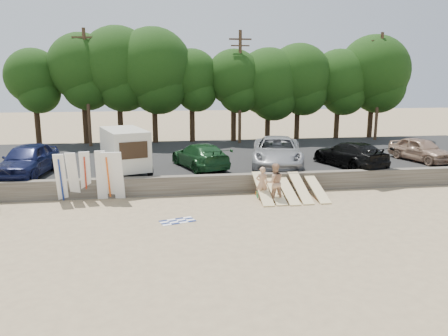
{
  "coord_description": "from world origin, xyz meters",
  "views": [
    {
      "loc": [
        -4.5,
        -19.4,
        6.15
      ],
      "look_at": [
        -1.21,
        3.0,
        1.36
      ],
      "focal_mm": 35.0,
      "sensor_mm": 36.0,
      "label": 1
    }
  ],
  "objects_px": {
    "car_2": "(277,152)",
    "beachgoer_b": "(274,183)",
    "car_1": "(200,156)",
    "car_4": "(421,149)",
    "car_3": "(350,154)",
    "cooler": "(261,194)",
    "car_0": "(28,160)",
    "box_trailer": "(125,149)",
    "beachgoer_a": "(262,183)"
  },
  "relations": [
    {
      "from": "car_1",
      "to": "beachgoer_a",
      "type": "relative_size",
      "value": 3.02
    },
    {
      "from": "box_trailer",
      "to": "car_4",
      "type": "bearing_deg",
      "value": -14.49
    },
    {
      "from": "box_trailer",
      "to": "car_4",
      "type": "xyz_separation_m",
      "value": [
        18.75,
        1.02,
        -0.66
      ]
    },
    {
      "from": "car_0",
      "to": "beachgoer_b",
      "type": "height_order",
      "value": "car_0"
    },
    {
      "from": "car_0",
      "to": "car_4",
      "type": "distance_m",
      "value": 24.05
    },
    {
      "from": "car_0",
      "to": "cooler",
      "type": "distance_m",
      "value": 12.96
    },
    {
      "from": "car_2",
      "to": "car_3",
      "type": "bearing_deg",
      "value": 3.16
    },
    {
      "from": "car_3",
      "to": "beachgoer_b",
      "type": "bearing_deg",
      "value": 19.44
    },
    {
      "from": "car_1",
      "to": "beachgoer_b",
      "type": "xyz_separation_m",
      "value": [
        3.21,
        -5.33,
        -0.47
      ]
    },
    {
      "from": "car_0",
      "to": "car_2",
      "type": "height_order",
      "value": "car_0"
    },
    {
      "from": "car_4",
      "to": "beachgoer_b",
      "type": "bearing_deg",
      "value": -168.44
    },
    {
      "from": "beachgoer_a",
      "to": "beachgoer_b",
      "type": "bearing_deg",
      "value": 144.07
    },
    {
      "from": "car_2",
      "to": "cooler",
      "type": "distance_m",
      "value": 5.1
    },
    {
      "from": "car_4",
      "to": "beachgoer_b",
      "type": "xyz_separation_m",
      "value": [
        -11.21,
        -5.44,
        -0.49
      ]
    },
    {
      "from": "car_3",
      "to": "car_1",
      "type": "bearing_deg",
      "value": -23.17
    },
    {
      "from": "car_1",
      "to": "cooler",
      "type": "xyz_separation_m",
      "value": [
        2.71,
        -4.53,
        -1.28
      ]
    },
    {
      "from": "box_trailer",
      "to": "car_1",
      "type": "relative_size",
      "value": 0.85
    },
    {
      "from": "beachgoer_b",
      "to": "cooler",
      "type": "distance_m",
      "value": 1.25
    },
    {
      "from": "beachgoer_a",
      "to": "car_4",
      "type": "bearing_deg",
      "value": -154.74
    },
    {
      "from": "car_3",
      "to": "beachgoer_a",
      "type": "distance_m",
      "value": 7.6
    },
    {
      "from": "box_trailer",
      "to": "cooler",
      "type": "relative_size",
      "value": 11.54
    },
    {
      "from": "car_1",
      "to": "cooler",
      "type": "distance_m",
      "value": 5.43
    },
    {
      "from": "car_0",
      "to": "car_1",
      "type": "height_order",
      "value": "car_0"
    },
    {
      "from": "car_2",
      "to": "beachgoer_b",
      "type": "relative_size",
      "value": 3.29
    },
    {
      "from": "beachgoer_a",
      "to": "beachgoer_b",
      "type": "distance_m",
      "value": 0.69
    },
    {
      "from": "car_3",
      "to": "beachgoer_a",
      "type": "relative_size",
      "value": 3.11
    },
    {
      "from": "car_3",
      "to": "beachgoer_a",
      "type": "bearing_deg",
      "value": 14.48
    },
    {
      "from": "car_0",
      "to": "car_2",
      "type": "bearing_deg",
      "value": 9.45
    },
    {
      "from": "box_trailer",
      "to": "car_2",
      "type": "distance_m",
      "value": 9.14
    },
    {
      "from": "car_2",
      "to": "car_4",
      "type": "height_order",
      "value": "car_2"
    },
    {
      "from": "car_2",
      "to": "beachgoer_b",
      "type": "xyz_separation_m",
      "value": [
        -1.54,
        -5.25,
        -0.62
      ]
    },
    {
      "from": "beachgoer_a",
      "to": "beachgoer_b",
      "type": "xyz_separation_m",
      "value": [
        0.53,
        -0.42,
        0.12
      ]
    },
    {
      "from": "car_1",
      "to": "car_4",
      "type": "xyz_separation_m",
      "value": [
        14.42,
        0.1,
        0.01
      ]
    },
    {
      "from": "car_3",
      "to": "cooler",
      "type": "distance_m",
      "value": 7.47
    },
    {
      "from": "car_4",
      "to": "car_3",
      "type": "bearing_deg",
      "value": 176.32
    },
    {
      "from": "car_3",
      "to": "car_0",
      "type": "bearing_deg",
      "value": -17.89
    },
    {
      "from": "box_trailer",
      "to": "cooler",
      "type": "height_order",
      "value": "box_trailer"
    },
    {
      "from": "car_3",
      "to": "car_4",
      "type": "distance_m",
      "value": 5.41
    },
    {
      "from": "car_4",
      "to": "beachgoer_b",
      "type": "distance_m",
      "value": 12.47
    },
    {
      "from": "box_trailer",
      "to": "car_1",
      "type": "distance_m",
      "value": 4.48
    },
    {
      "from": "car_0",
      "to": "beachgoer_a",
      "type": "xyz_separation_m",
      "value": [
        12.29,
        -4.13,
        -0.76
      ]
    },
    {
      "from": "car_2",
      "to": "cooler",
      "type": "relative_size",
      "value": 16.82
    },
    {
      "from": "car_1",
      "to": "car_4",
      "type": "bearing_deg",
      "value": 161.58
    },
    {
      "from": "beachgoer_a",
      "to": "cooler",
      "type": "height_order",
      "value": "beachgoer_a"
    },
    {
      "from": "cooler",
      "to": "car_0",
      "type": "bearing_deg",
      "value": 164.46
    },
    {
      "from": "car_0",
      "to": "beachgoer_a",
      "type": "distance_m",
      "value": 12.99
    },
    {
      "from": "car_3",
      "to": "car_4",
      "type": "bearing_deg",
      "value": 173.08
    },
    {
      "from": "box_trailer",
      "to": "beachgoer_b",
      "type": "height_order",
      "value": "box_trailer"
    },
    {
      "from": "car_1",
      "to": "car_2",
      "type": "height_order",
      "value": "car_2"
    },
    {
      "from": "car_2",
      "to": "beachgoer_b",
      "type": "distance_m",
      "value": 5.51
    }
  ]
}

